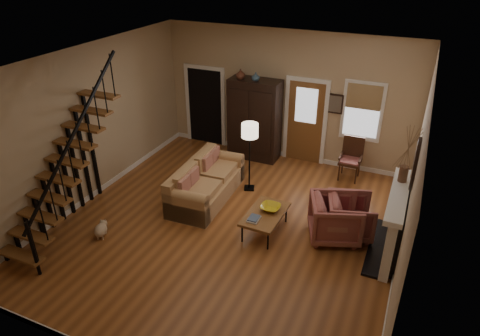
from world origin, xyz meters
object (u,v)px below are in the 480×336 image
at_px(sofa, 207,182).
at_px(armchair_left, 335,219).
at_px(coffee_table, 265,222).
at_px(armchair_right, 350,216).
at_px(side_chair, 350,160).
at_px(floor_lamp, 250,158).
at_px(armoire, 255,120).

xyz_separation_m(sofa, armchair_left, (2.91, -0.29, 0.02)).
distance_m(coffee_table, armchair_right, 1.65).
height_order(armchair_left, armchair_right, armchair_left).
bearing_deg(sofa, coffee_table, -24.41).
xyz_separation_m(armchair_left, armchair_right, (0.24, 0.24, -0.03)).
xyz_separation_m(coffee_table, side_chair, (1.09, 2.83, 0.29)).
relative_size(armchair_left, floor_lamp, 0.58).
bearing_deg(floor_lamp, sofa, -133.37).
height_order(armoire, sofa, armoire).
bearing_deg(armchair_right, armoire, 34.53).
xyz_separation_m(sofa, floor_lamp, (0.71, 0.75, 0.40)).
relative_size(armoire, coffee_table, 1.85).
distance_m(armoire, armchair_left, 3.87).
relative_size(armoire, armchair_right, 2.39).
relative_size(sofa, armchair_right, 2.51).
relative_size(armchair_left, armchair_right, 1.07).
bearing_deg(armoire, coffee_table, -64.28).
xyz_separation_m(coffee_table, armchair_right, (1.53, 0.60, 0.18)).
bearing_deg(armchair_left, side_chair, -15.71).
xyz_separation_m(sofa, coffee_table, (1.63, -0.65, -0.19)).
height_order(sofa, armchair_right, sofa).
bearing_deg(armoire, armchair_left, -44.13).
bearing_deg(floor_lamp, armchair_left, -25.20).
bearing_deg(armchair_left, coffee_table, 85.61).
distance_m(armchair_left, side_chair, 2.47).
height_order(armchair_right, floor_lamp, floor_lamp).
height_order(armchair_left, floor_lamp, floor_lamp).
height_order(armoire, floor_lamp, armoire).
relative_size(sofa, coffee_table, 1.94).
bearing_deg(side_chair, armchair_left, -85.49).
height_order(armoire, side_chair, armoire).
height_order(armoire, coffee_table, armoire).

